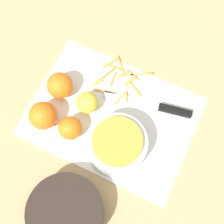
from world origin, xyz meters
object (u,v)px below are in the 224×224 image
Objects in this scene: bowl_speckled at (117,144)px; orange_right at (60,85)px; knife at (163,108)px; orange_back at (43,116)px; bowl_dark at (66,213)px; lemon at (87,103)px; orange_left at (70,128)px.

bowl_speckled reaches higher than orange_right.
bowl_speckled is at bearing 55.51° from knife.
bowl_speckled and orange_back have the same top height.
orange_right is (0.30, 0.08, 0.03)m from knife.
lemon is at bearing -72.86° from bowl_dark.
orange_back reaches higher than orange_left.
lemon is (0.13, -0.07, -0.01)m from bowl_speckled.
bowl_speckled is 0.62× the size of knife.
knife is 3.29× the size of orange_back.
knife is 0.31m from orange_right.
orange_left is at bearing 131.22° from orange_right.
bowl_speckled is 0.24m from orange_right.
bowl_speckled is at bearing 159.11° from orange_right.
orange_left is (0.21, 0.18, 0.03)m from knife.
bowl_speckled is 2.12× the size of orange_right.
lemon is (-0.09, -0.09, -0.01)m from orange_back.
orange_right is (0.22, -0.09, -0.00)m from bowl_speckled.
orange_left is at bearing 5.63° from bowl_speckled.
orange_left is at bearing 85.49° from lemon.
orange_back is at bearing 20.74° from knife.
bowl_speckled is 2.04× the size of orange_back.
knife is (-0.11, -0.38, -0.02)m from bowl_dark.
orange_back is (0.08, 0.00, 0.01)m from orange_left.
bowl_dark is 3.02× the size of lemon.
lemon reaches higher than knife.
bowl_speckled is 2.46× the size of orange_left.
bowl_dark is 0.40m from knife.
orange_back is (0.29, 0.18, 0.03)m from knife.
orange_left is 1.03× the size of lemon.
bowl_speckled is 0.22m from orange_back.
orange_back reaches higher than orange_right.
orange_left reaches higher than lemon.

